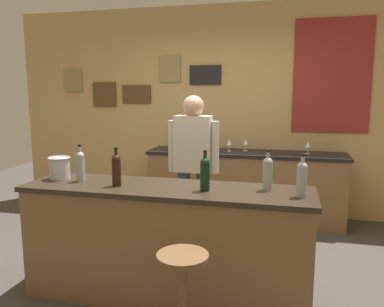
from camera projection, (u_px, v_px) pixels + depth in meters
The scene contains 17 objects.
ground_plane at pixel (180, 274), 3.50m from camera, with size 10.00×10.00×0.00m, color #423D38.
back_wall at pixel (222, 109), 5.22m from camera, with size 6.00×0.09×2.80m.
bar_counter at pixel (166, 242), 3.05m from camera, with size 2.27×0.60×0.92m.
side_counter at pixel (245, 186), 4.92m from camera, with size 2.49×0.56×0.90m.
bartender at pixel (193, 164), 3.84m from camera, with size 0.52×0.21×1.62m.
bar_stool at pixel (183, 288), 2.34m from camera, with size 0.32×0.32×0.68m.
wine_bottle_a at pixel (80, 165), 3.14m from camera, with size 0.07×0.07×0.31m.
wine_bottle_b at pixel (116, 169), 2.98m from camera, with size 0.07×0.07×0.31m.
wine_bottle_c at pixel (205, 173), 2.84m from camera, with size 0.07×0.07×0.31m.
wine_bottle_d at pixel (268, 172), 2.85m from camera, with size 0.07×0.07×0.31m.
wine_bottle_e at pixel (302, 178), 2.67m from camera, with size 0.07×0.07×0.31m.
ice_bucket at pixel (59, 167), 3.23m from camera, with size 0.19×0.19×0.19m.
wine_glass_a at pixel (185, 141), 5.08m from camera, with size 0.07×0.07×0.16m.
wine_glass_b at pixel (192, 141), 5.01m from camera, with size 0.07×0.07×0.16m.
wine_glass_c at pixel (229, 143), 4.89m from camera, with size 0.07×0.07×0.16m.
wine_glass_d at pixel (246, 142), 4.92m from camera, with size 0.07×0.07×0.16m.
wine_glass_e at pixel (308, 145), 4.67m from camera, with size 0.07×0.07×0.16m.
Camera 1 is at (0.90, -3.16, 1.65)m, focal length 35.70 mm.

